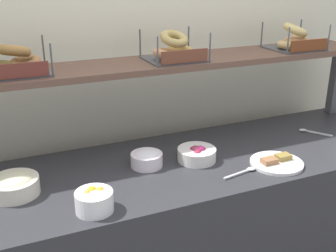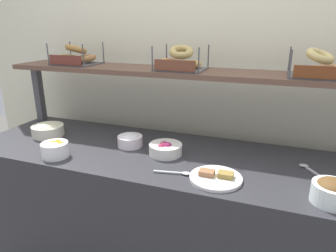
{
  "view_description": "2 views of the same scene",
  "coord_description": "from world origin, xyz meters",
  "px_view_note": "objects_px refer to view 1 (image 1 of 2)",
  "views": [
    {
      "loc": [
        -0.83,
        -1.6,
        1.72
      ],
      "look_at": [
        -0.13,
        0.02,
        1.04
      ],
      "focal_mm": 44.8,
      "sensor_mm": 36.0,
      "label": 1
    },
    {
      "loc": [
        0.54,
        -1.43,
        1.53
      ],
      "look_at": [
        0.0,
        0.05,
        1.0
      ],
      "focal_mm": 31.89,
      "sensor_mm": 36.0,
      "label": 2
    }
  ],
  "objects_px": {
    "bowl_potato_salad": "(14,185)",
    "serving_spoon_by_edge": "(245,171)",
    "serving_plate_white": "(276,162)",
    "bagel_basket_sesame": "(174,50)",
    "bagel_basket_everything": "(15,63)",
    "bagel_basket_plain": "(294,40)",
    "bowl_beet_salad": "(197,154)",
    "bowl_cream_cheese": "(147,158)",
    "serving_spoon_near_plate": "(310,131)",
    "bowl_fruit_salad": "(94,201)"
  },
  "relations": [
    {
      "from": "serving_plate_white",
      "to": "bagel_basket_plain",
      "type": "height_order",
      "value": "bagel_basket_plain"
    },
    {
      "from": "bowl_cream_cheese",
      "to": "serving_spoon_near_plate",
      "type": "xyz_separation_m",
      "value": [
        0.97,
        0.02,
        -0.03
      ]
    },
    {
      "from": "serving_spoon_by_edge",
      "to": "bagel_basket_everything",
      "type": "bearing_deg",
      "value": 151.62
    },
    {
      "from": "serving_plate_white",
      "to": "bagel_basket_sesame",
      "type": "distance_m",
      "value": 0.72
    },
    {
      "from": "bowl_fruit_salad",
      "to": "bowl_cream_cheese",
      "type": "distance_m",
      "value": 0.41
    },
    {
      "from": "bowl_beet_salad",
      "to": "bagel_basket_plain",
      "type": "distance_m",
      "value": 0.89
    },
    {
      "from": "bowl_fruit_salad",
      "to": "bowl_cream_cheese",
      "type": "height_order",
      "value": "bowl_fruit_salad"
    },
    {
      "from": "bowl_potato_salad",
      "to": "bowl_cream_cheese",
      "type": "height_order",
      "value": "bowl_potato_salad"
    },
    {
      "from": "serving_plate_white",
      "to": "serving_spoon_by_edge",
      "type": "bearing_deg",
      "value": -176.47
    },
    {
      "from": "serving_spoon_near_plate",
      "to": "bagel_basket_sesame",
      "type": "distance_m",
      "value": 0.9
    },
    {
      "from": "bowl_potato_salad",
      "to": "bagel_basket_sesame",
      "type": "distance_m",
      "value": 0.96
    },
    {
      "from": "bowl_cream_cheese",
      "to": "serving_spoon_near_plate",
      "type": "bearing_deg",
      "value": 1.29
    },
    {
      "from": "bowl_fruit_salad",
      "to": "serving_plate_white",
      "type": "height_order",
      "value": "bowl_fruit_salad"
    },
    {
      "from": "bagel_basket_everything",
      "to": "bagel_basket_plain",
      "type": "relative_size",
      "value": 0.99
    },
    {
      "from": "bowl_fruit_salad",
      "to": "serving_plate_white",
      "type": "xyz_separation_m",
      "value": [
        0.87,
        0.04,
        -0.03
      ]
    },
    {
      "from": "bowl_potato_salad",
      "to": "serving_plate_white",
      "type": "xyz_separation_m",
      "value": [
        1.13,
        -0.2,
        -0.03
      ]
    },
    {
      "from": "bowl_fruit_salad",
      "to": "serving_spoon_by_edge",
      "type": "height_order",
      "value": "bowl_fruit_salad"
    },
    {
      "from": "serving_plate_white",
      "to": "bagel_basket_everything",
      "type": "xyz_separation_m",
      "value": [
        -1.06,
        0.46,
        0.47
      ]
    },
    {
      "from": "bowl_fruit_salad",
      "to": "serving_spoon_near_plate",
      "type": "xyz_separation_m",
      "value": [
        1.28,
        0.29,
        -0.04
      ]
    },
    {
      "from": "bowl_cream_cheese",
      "to": "bagel_basket_everything",
      "type": "xyz_separation_m",
      "value": [
        -0.5,
        0.23,
        0.44
      ]
    },
    {
      "from": "bowl_fruit_salad",
      "to": "bagel_basket_plain",
      "type": "xyz_separation_m",
      "value": [
        1.27,
        0.49,
        0.44
      ]
    },
    {
      "from": "bowl_cream_cheese",
      "to": "serving_spoon_by_edge",
      "type": "distance_m",
      "value": 0.45
    },
    {
      "from": "bowl_fruit_salad",
      "to": "bowl_beet_salad",
      "type": "relative_size",
      "value": 0.79
    },
    {
      "from": "bowl_beet_salad",
      "to": "serving_spoon_by_edge",
      "type": "relative_size",
      "value": 1.01
    },
    {
      "from": "serving_spoon_by_edge",
      "to": "bagel_basket_everything",
      "type": "height_order",
      "value": "bagel_basket_everything"
    },
    {
      "from": "serving_spoon_near_plate",
      "to": "serving_spoon_by_edge",
      "type": "xyz_separation_m",
      "value": [
        -0.6,
        -0.26,
        0.0
      ]
    },
    {
      "from": "bowl_fruit_salad",
      "to": "serving_spoon_near_plate",
      "type": "height_order",
      "value": "bowl_fruit_salad"
    },
    {
      "from": "bowl_cream_cheese",
      "to": "bagel_basket_everything",
      "type": "height_order",
      "value": "bagel_basket_everything"
    },
    {
      "from": "serving_spoon_by_edge",
      "to": "bagel_basket_sesame",
      "type": "distance_m",
      "value": 0.67
    },
    {
      "from": "serving_plate_white",
      "to": "bagel_basket_sesame",
      "type": "bearing_deg",
      "value": 125.56
    },
    {
      "from": "bowl_cream_cheese",
      "to": "bagel_basket_everything",
      "type": "bearing_deg",
      "value": 154.82
    },
    {
      "from": "bagel_basket_sesame",
      "to": "bowl_beet_salad",
      "type": "bearing_deg",
      "value": -89.66
    },
    {
      "from": "bowl_potato_salad",
      "to": "bagel_basket_plain",
      "type": "xyz_separation_m",
      "value": [
        1.54,
        0.24,
        0.43
      ]
    },
    {
      "from": "serving_spoon_by_edge",
      "to": "bagel_basket_plain",
      "type": "bearing_deg",
      "value": 37.95
    },
    {
      "from": "serving_spoon_near_plate",
      "to": "bagel_basket_sesame",
      "type": "xyz_separation_m",
      "value": [
        -0.74,
        0.2,
        0.47
      ]
    },
    {
      "from": "bowl_cream_cheese",
      "to": "bagel_basket_everything",
      "type": "relative_size",
      "value": 0.52
    },
    {
      "from": "bagel_basket_everything",
      "to": "serving_spoon_by_edge",
      "type": "bearing_deg",
      "value": -28.38
    },
    {
      "from": "bowl_cream_cheese",
      "to": "bagel_basket_sesame",
      "type": "distance_m",
      "value": 0.55
    },
    {
      "from": "serving_plate_white",
      "to": "bagel_basket_sesame",
      "type": "height_order",
      "value": "bagel_basket_sesame"
    },
    {
      "from": "serving_spoon_by_edge",
      "to": "serving_spoon_near_plate",
      "type": "bearing_deg",
      "value": 23.59
    },
    {
      "from": "bowl_fruit_salad",
      "to": "serving_spoon_by_edge",
      "type": "distance_m",
      "value": 0.69
    },
    {
      "from": "bowl_beet_salad",
      "to": "bagel_basket_plain",
      "type": "bearing_deg",
      "value": 19.62
    },
    {
      "from": "bowl_fruit_salad",
      "to": "bagel_basket_everything",
      "type": "height_order",
      "value": "bagel_basket_everything"
    },
    {
      "from": "bowl_beet_salad",
      "to": "bagel_basket_plain",
      "type": "relative_size",
      "value": 0.65
    },
    {
      "from": "bowl_cream_cheese",
      "to": "bagel_basket_plain",
      "type": "height_order",
      "value": "bagel_basket_plain"
    },
    {
      "from": "bowl_potato_salad",
      "to": "serving_spoon_by_edge",
      "type": "bearing_deg",
      "value": -12.62
    },
    {
      "from": "bagel_basket_plain",
      "to": "serving_spoon_near_plate",
      "type": "bearing_deg",
      "value": -86.7
    },
    {
      "from": "serving_plate_white",
      "to": "serving_spoon_near_plate",
      "type": "height_order",
      "value": "serving_plate_white"
    },
    {
      "from": "bagel_basket_everything",
      "to": "bagel_basket_sesame",
      "type": "distance_m",
      "value": 0.73
    },
    {
      "from": "serving_spoon_near_plate",
      "to": "bowl_cream_cheese",
      "type": "bearing_deg",
      "value": -178.71
    }
  ]
}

